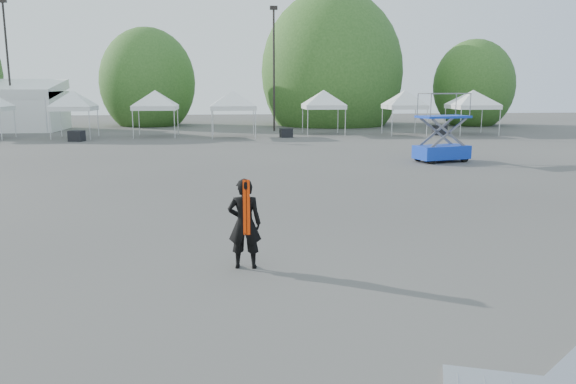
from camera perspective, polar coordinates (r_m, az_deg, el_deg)
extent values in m
plane|color=#474442|center=(14.20, -2.62, -4.05)|extent=(120.00, 120.00, 0.00)
cylinder|color=black|center=(50.72, -26.53, 11.18)|extent=(0.16, 0.16, 10.00)
cube|color=black|center=(51.12, -27.03, 16.94)|extent=(0.60, 0.25, 0.30)
cylinder|color=black|center=(45.88, -1.44, 12.13)|extent=(0.16, 0.16, 9.50)
cube|color=black|center=(46.26, -1.47, 18.20)|extent=(0.60, 0.25, 0.30)
cylinder|color=#382314|center=(54.24, -13.92, 7.78)|extent=(0.36, 0.36, 2.27)
ellipsoid|color=#2C561C|center=(54.18, -14.06, 10.74)|extent=(4.16, 4.16, 4.78)
cylinder|color=#382314|center=(53.66, 4.41, 8.31)|extent=(0.36, 0.36, 2.80)
ellipsoid|color=#2C561C|center=(53.63, 4.46, 12.00)|extent=(5.12, 5.12, 5.89)
cylinder|color=#382314|center=(55.67, 18.18, 7.54)|extent=(0.36, 0.36, 2.10)
ellipsoid|color=#2C561C|center=(55.61, 18.34, 10.20)|extent=(3.84, 3.84, 4.42)
cylinder|color=silver|center=(42.70, -27.15, 6.03)|extent=(0.06, 0.06, 2.00)
cylinder|color=silver|center=(45.13, -25.99, 6.32)|extent=(0.06, 0.06, 2.00)
cylinder|color=silver|center=(41.50, -23.04, 6.25)|extent=(0.06, 0.06, 2.00)
cylinder|color=silver|center=(40.83, -19.51, 6.43)|extent=(0.06, 0.06, 2.00)
cylinder|color=silver|center=(44.01, -22.07, 6.53)|extent=(0.06, 0.06, 2.00)
cylinder|color=silver|center=(43.37, -18.73, 6.69)|extent=(0.06, 0.06, 2.00)
cube|color=white|center=(42.36, -20.94, 7.94)|extent=(2.81, 2.81, 0.30)
pyramid|color=white|center=(42.33, -21.05, 9.62)|extent=(3.98, 3.98, 1.10)
cylinder|color=silver|center=(40.80, -15.49, 6.65)|extent=(0.06, 0.06, 2.00)
cylinder|color=silver|center=(40.44, -11.46, 6.79)|extent=(0.06, 0.06, 2.00)
cylinder|color=silver|center=(43.62, -14.89, 6.92)|extent=(0.06, 0.06, 2.00)
cylinder|color=silver|center=(43.28, -11.12, 7.05)|extent=(0.06, 0.06, 2.00)
cube|color=white|center=(41.96, -13.30, 8.33)|extent=(3.06, 3.06, 0.30)
pyramid|color=white|center=(41.93, -13.38, 10.04)|extent=(4.33, 4.33, 1.10)
cylinder|color=silver|center=(39.51, -7.73, 6.82)|extent=(0.06, 0.06, 2.00)
cylinder|color=silver|center=(39.55, -3.32, 6.90)|extent=(0.06, 0.06, 2.00)
cylinder|color=silver|center=(42.52, -7.63, 7.09)|extent=(0.06, 0.06, 2.00)
cylinder|color=silver|center=(42.56, -3.53, 7.17)|extent=(0.06, 0.06, 2.00)
cube|color=white|center=(40.95, -5.58, 8.51)|extent=(3.22, 3.22, 0.30)
pyramid|color=white|center=(40.92, -5.61, 10.26)|extent=(4.55, 4.55, 1.10)
cylinder|color=silver|center=(41.20, 2.02, 7.07)|extent=(0.06, 0.06, 2.00)
cylinder|color=silver|center=(41.69, 5.84, 7.06)|extent=(0.06, 0.06, 2.00)
cylinder|color=silver|center=(43.96, 1.49, 7.30)|extent=(0.06, 0.06, 2.00)
cylinder|color=silver|center=(44.42, 5.09, 7.29)|extent=(0.06, 0.06, 2.00)
cube|color=white|center=(42.74, 3.63, 8.63)|extent=(2.99, 2.99, 0.30)
pyramid|color=white|center=(42.72, 3.65, 10.31)|extent=(4.23, 4.23, 1.10)
cylinder|color=silver|center=(41.78, 10.52, 6.94)|extent=(0.06, 0.06, 2.00)
cylinder|color=silver|center=(42.61, 13.94, 6.88)|extent=(0.06, 0.06, 2.00)
cylinder|color=silver|center=(44.31, 9.55, 7.18)|extent=(0.06, 0.06, 2.00)
cylinder|color=silver|center=(45.09, 12.79, 7.12)|extent=(0.06, 0.06, 2.00)
cube|color=white|center=(43.38, 11.76, 8.46)|extent=(2.83, 2.83, 0.30)
pyramid|color=white|center=(43.35, 11.82, 10.11)|extent=(4.00, 4.00, 1.10)
cylinder|color=silver|center=(43.03, 17.14, 6.76)|extent=(0.06, 0.06, 2.00)
cylinder|color=silver|center=(44.29, 20.71, 6.64)|extent=(0.06, 0.06, 2.00)
cylinder|color=silver|center=(45.78, 15.67, 7.04)|extent=(0.06, 0.06, 2.00)
cylinder|color=silver|center=(46.97, 19.07, 6.94)|extent=(0.06, 0.06, 2.00)
cube|color=white|center=(44.95, 18.23, 8.22)|extent=(3.18, 3.18, 0.30)
pyramid|color=white|center=(44.92, 18.32, 9.82)|extent=(4.50, 4.50, 1.10)
imported|color=black|center=(11.24, -4.44, -3.22)|extent=(0.71, 0.51, 1.84)
cube|color=#FE3805|center=(10.98, -4.43, -1.59)|extent=(0.15, 0.02, 1.10)
cube|color=#0D20AC|center=(28.19, 15.33, 3.94)|extent=(2.79, 1.89, 0.64)
cube|color=#0D20AC|center=(28.06, 15.50, 7.38)|extent=(2.67, 1.81, 0.11)
cylinder|color=black|center=(27.24, 14.34, 3.16)|extent=(0.41, 0.25, 0.38)
cylinder|color=black|center=(28.39, 17.49, 3.29)|extent=(0.41, 0.25, 0.38)
cylinder|color=black|center=(28.10, 13.09, 3.43)|extent=(0.41, 0.25, 0.38)
cylinder|color=black|center=(29.22, 16.19, 3.56)|extent=(0.41, 0.25, 0.38)
cube|color=black|center=(39.94, -20.68, 5.34)|extent=(1.08, 0.94, 0.71)
cube|color=black|center=(40.34, -0.19, 6.03)|extent=(0.95, 0.80, 0.65)
cube|color=black|center=(43.82, 15.15, 6.09)|extent=(0.97, 0.77, 0.74)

